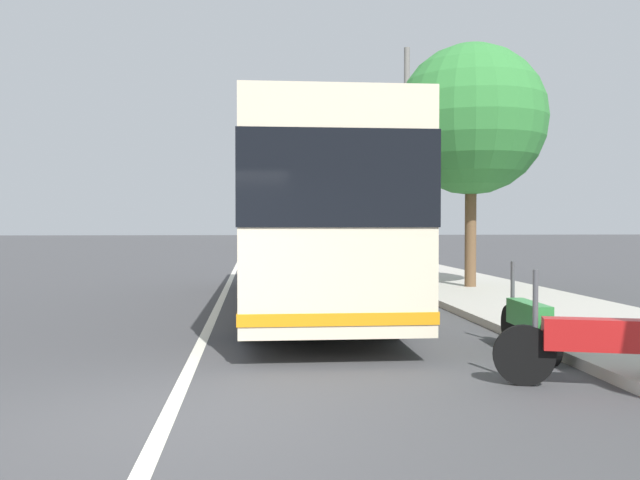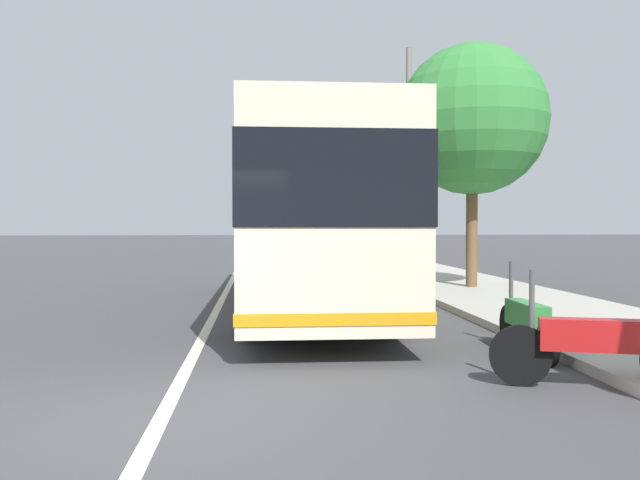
% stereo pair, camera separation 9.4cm
% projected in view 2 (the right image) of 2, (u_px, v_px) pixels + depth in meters
% --- Properties ---
extents(ground_plane, '(220.00, 220.00, 0.00)m').
position_uv_depth(ground_plane, '(160.00, 420.00, 6.02)').
color(ground_plane, '#424244').
extents(sidewalk_curb, '(110.00, 3.60, 0.14)m').
position_uv_depth(sidewalk_curb, '(487.00, 293.00, 16.57)').
color(sidewalk_curb, '#B2ADA3').
rests_on(sidewalk_curb, ground).
extents(lane_divider_line, '(110.00, 0.16, 0.01)m').
position_uv_depth(lane_divider_line, '(223.00, 298.00, 15.98)').
color(lane_divider_line, silver).
rests_on(lane_divider_line, ground).
extents(coach_bus, '(12.48, 2.69, 3.53)m').
position_uv_depth(coach_bus, '(306.00, 215.00, 14.38)').
color(coach_bus, beige).
rests_on(coach_bus, ground).
extents(motorcycle_by_tree, '(0.71, 2.17, 1.29)m').
position_uv_depth(motorcycle_by_tree, '(595.00, 344.00, 7.15)').
color(motorcycle_by_tree, black).
rests_on(motorcycle_by_tree, ground).
extents(motorcycle_nearest_curb, '(2.10, 0.29, 1.24)m').
position_uv_depth(motorcycle_nearest_curb, '(527.00, 321.00, 9.08)').
color(motorcycle_nearest_curb, black).
rests_on(motorcycle_nearest_curb, ground).
extents(car_far_distant, '(4.51, 2.09, 1.42)m').
position_uv_depth(car_far_distant, '(282.00, 239.00, 50.07)').
color(car_far_distant, gray).
rests_on(car_far_distant, ground).
extents(car_ahead_same_lane, '(3.93, 1.94, 1.51)m').
position_uv_depth(car_ahead_same_lane, '(272.00, 238.00, 54.91)').
color(car_ahead_same_lane, black).
rests_on(car_ahead_same_lane, ground).
extents(roadside_tree_mid_block, '(3.96, 3.96, 6.54)m').
position_uv_depth(roadside_tree_mid_block, '(472.00, 120.00, 17.49)').
color(roadside_tree_mid_block, brown).
rests_on(roadside_tree_mid_block, ground).
extents(utility_pole, '(0.20, 0.20, 7.94)m').
position_uv_depth(utility_pole, '(409.00, 162.00, 23.15)').
color(utility_pole, slate).
rests_on(utility_pole, ground).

